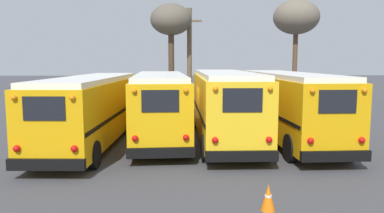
# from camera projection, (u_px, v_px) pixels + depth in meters

# --- Properties ---
(ground_plane) EXTENTS (160.00, 160.00, 0.00)m
(ground_plane) POSITION_uv_depth(u_px,v_px,m) (192.00, 140.00, 17.56)
(ground_plane) COLOR #424247
(school_bus_0) EXTENTS (2.83, 10.80, 3.01)m
(school_bus_0) POSITION_uv_depth(u_px,v_px,m) (93.00, 107.00, 16.61)
(school_bus_0) COLOR #E5A00C
(school_bus_0) RESTS_ON ground
(school_bus_1) EXTENTS (2.92, 9.71, 3.09)m
(school_bus_1) POSITION_uv_depth(u_px,v_px,m) (160.00, 104.00, 17.56)
(school_bus_1) COLOR #EAAA0F
(school_bus_1) RESTS_ON ground
(school_bus_2) EXTENTS (2.59, 9.79, 3.20)m
(school_bus_2) POSITION_uv_depth(u_px,v_px,m) (224.00, 104.00, 17.09)
(school_bus_2) COLOR yellow
(school_bus_2) RESTS_ON ground
(school_bus_3) EXTENTS (2.76, 10.85, 3.15)m
(school_bus_3) POSITION_uv_depth(u_px,v_px,m) (286.00, 103.00, 17.55)
(school_bus_3) COLOR #E5A00C
(school_bus_3) RESTS_ON ground
(utility_pole) EXTENTS (1.80, 0.34, 7.39)m
(utility_pole) POSITION_uv_depth(u_px,v_px,m) (189.00, 59.00, 26.66)
(utility_pole) COLOR brown
(utility_pole) RESTS_ON ground
(bare_tree_0) EXTENTS (2.81, 2.81, 7.55)m
(bare_tree_0) POSITION_uv_depth(u_px,v_px,m) (171.00, 22.00, 25.34)
(bare_tree_0) COLOR #473323
(bare_tree_0) RESTS_ON ground
(bare_tree_1) EXTENTS (3.74, 3.74, 8.67)m
(bare_tree_1) POSITION_uv_depth(u_px,v_px,m) (296.00, 18.00, 30.58)
(bare_tree_1) COLOR brown
(bare_tree_1) RESTS_ON ground
(fence_line) EXTENTS (16.93, 0.06, 1.42)m
(fence_line) POSITION_uv_depth(u_px,v_px,m) (189.00, 103.00, 24.41)
(fence_line) COLOR #939399
(fence_line) RESTS_ON ground
(traffic_cone) EXTENTS (0.36, 0.36, 0.66)m
(traffic_cone) POSITION_uv_depth(u_px,v_px,m) (268.00, 197.00, 9.25)
(traffic_cone) COLOR orange
(traffic_cone) RESTS_ON ground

